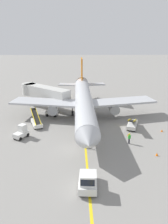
% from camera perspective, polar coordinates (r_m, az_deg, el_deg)
% --- Properties ---
extents(ground_plane, '(300.00, 300.00, 0.00)m').
position_cam_1_polar(ground_plane, '(32.17, -1.84, -9.53)').
color(ground_plane, gray).
extents(taxi_line_yellow, '(2.00, 79.99, 0.01)m').
position_cam_1_polar(taxi_line_yellow, '(36.62, 0.09, -5.72)').
color(taxi_line_yellow, yellow).
rests_on(taxi_line_yellow, ground).
extents(airliner, '(28.60, 35.26, 10.10)m').
position_cam_1_polar(airliner, '(42.38, -0.08, 2.77)').
color(airliner, '#B2B5BA').
rests_on(airliner, ground).
extents(jet_bridge, '(11.51, 9.97, 4.85)m').
position_cam_1_polar(jet_bridge, '(49.64, -10.76, 5.07)').
color(jet_bridge, beige).
rests_on(jet_bridge, ground).
extents(pushback_tug, '(2.08, 3.69, 2.20)m').
position_cam_1_polar(pushback_tug, '(24.42, 0.98, -17.24)').
color(pushback_tug, silver).
rests_on(pushback_tug, ground).
extents(baggage_tug_near_wing, '(2.31, 2.73, 2.10)m').
position_cam_1_polar(baggage_tug_near_wing, '(36.51, -15.74, -5.00)').
color(baggage_tug_near_wing, silver).
rests_on(baggage_tug_near_wing, ground).
extents(baggage_tug_by_cargo_door, '(2.65, 1.86, 2.10)m').
position_cam_1_polar(baggage_tug_by_cargo_door, '(44.72, -8.03, 0.12)').
color(baggage_tug_by_cargo_door, silver).
rests_on(baggage_tug_by_cargo_door, ground).
extents(belt_loader_forward_hold, '(2.97, 5.12, 2.59)m').
position_cam_1_polar(belt_loader_forward_hold, '(40.48, -12.09, -2.46)').
color(belt_loader_forward_hold, silver).
rests_on(belt_loader_forward_hold, ground).
extents(belt_loader_aft_hold, '(2.80, 5.14, 2.59)m').
position_cam_1_polar(belt_loader_aft_hold, '(39.54, 12.28, -3.01)').
color(belt_loader_aft_hold, silver).
rests_on(belt_loader_aft_hold, ground).
extents(ground_crew_marshaller, '(0.36, 0.24, 1.70)m').
position_cam_1_polar(ground_crew_marshaller, '(33.95, 11.54, -6.58)').
color(ground_crew_marshaller, '#26262D').
rests_on(ground_crew_marshaller, ground).
extents(safety_cone_nose_left, '(0.36, 0.36, 0.44)m').
position_cam_1_polar(safety_cone_nose_left, '(32.07, 18.20, -10.26)').
color(safety_cone_nose_left, orange).
rests_on(safety_cone_nose_left, ground).
extents(safety_cone_nose_right, '(0.36, 0.36, 0.44)m').
position_cam_1_polar(safety_cone_nose_right, '(36.63, 11.32, -5.76)').
color(safety_cone_nose_right, orange).
rests_on(safety_cone_nose_right, ground).
extents(safety_cone_wingtip_left, '(0.36, 0.36, 0.44)m').
position_cam_1_polar(safety_cone_wingtip_left, '(39.70, 19.38, -4.49)').
color(safety_cone_wingtip_left, orange).
rests_on(safety_cone_wingtip_left, ground).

